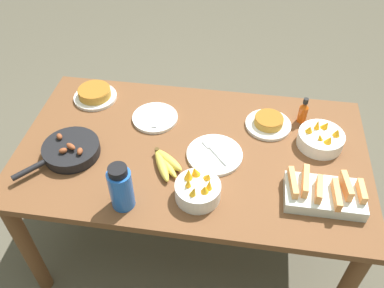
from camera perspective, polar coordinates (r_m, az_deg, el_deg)
ground_plane at (r=2.39m, az=-0.00°, el=-13.16°), size 14.00×14.00×0.00m
dining_table at (r=1.88m, az=-0.00°, el=-2.80°), size 1.55×0.89×0.74m
banana_bunch at (r=1.73m, az=-3.79°, el=-2.64°), size 0.16×0.19×0.04m
melon_tray at (r=1.68m, az=18.05°, el=-6.66°), size 0.31×0.18×0.10m
skillet at (r=1.84m, az=-16.70°, el=-0.84°), size 0.31×0.33×0.08m
frittata_plate_center at (r=2.12m, az=-13.48°, el=6.81°), size 0.22×0.22×0.06m
frittata_plate_side at (r=1.94m, az=10.68°, el=2.96°), size 0.21×0.21×0.05m
empty_plate_near_front at (r=1.96m, az=-5.21°, el=3.68°), size 0.22×0.22×0.02m
empty_plate_far_left at (r=1.78m, az=3.18°, el=-1.50°), size 0.25×0.25×0.02m
fruit_bowl_mango at (r=1.89m, az=17.62°, el=0.74°), size 0.20×0.20×0.11m
fruit_bowl_citrus at (r=1.60m, az=0.81°, el=-6.39°), size 0.18×0.18×0.12m
water_bottle at (r=1.56m, az=-9.96°, el=-6.04°), size 0.09×0.09×0.21m
hot_sauce_bottle at (r=1.98m, az=15.35°, el=4.42°), size 0.04×0.04×0.13m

